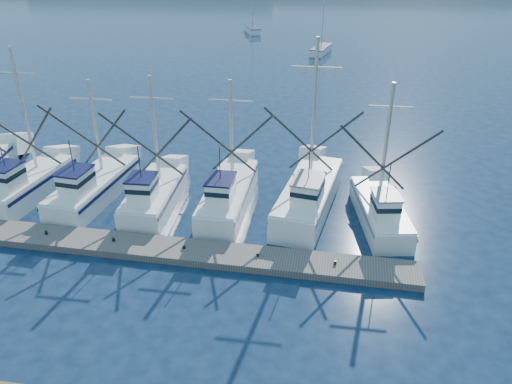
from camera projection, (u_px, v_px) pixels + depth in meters
ground at (254, 338)px, 21.30m from camera, size 500.00×500.00×0.00m
floating_dock at (131, 246)px, 27.17m from camera, size 30.73×3.04×0.41m
trawler_fleet at (159, 191)px, 31.28m from camera, size 30.45×9.25×10.23m
sailboat_near at (321, 50)px, 70.53m from camera, size 2.99×5.91×8.10m
sailboat_far at (252, 30)px, 84.94m from camera, size 3.50×5.72×8.10m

